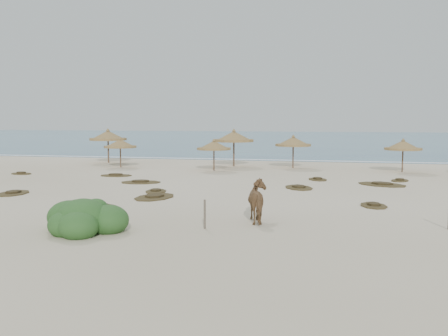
{
  "coord_description": "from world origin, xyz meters",
  "views": [
    {
      "loc": [
        6.32,
        -21.0,
        4.0
      ],
      "look_at": [
        0.53,
        5.0,
        1.31
      ],
      "focal_mm": 40.0,
      "sensor_mm": 36.0,
      "label": 1
    }
  ],
  "objects_px": {
    "palapa_1": "(120,144)",
    "horse": "(260,201)",
    "palapa_0": "(108,136)",
    "bush": "(84,219)"
  },
  "relations": [
    {
      "from": "palapa_1",
      "to": "horse",
      "type": "height_order",
      "value": "palapa_1"
    },
    {
      "from": "horse",
      "to": "bush",
      "type": "distance_m",
      "value": 6.52
    },
    {
      "from": "horse",
      "to": "palapa_1",
      "type": "bearing_deg",
      "value": -72.37
    },
    {
      "from": "palapa_1",
      "to": "horse",
      "type": "relative_size",
      "value": 1.63
    },
    {
      "from": "palapa_0",
      "to": "horse",
      "type": "height_order",
      "value": "palapa_0"
    },
    {
      "from": "palapa_1",
      "to": "horse",
      "type": "xyz_separation_m",
      "value": [
        14.22,
        -18.81,
        -1.08
      ]
    },
    {
      "from": "palapa_0",
      "to": "palapa_1",
      "type": "distance_m",
      "value": 4.58
    },
    {
      "from": "horse",
      "to": "bush",
      "type": "relative_size",
      "value": 0.63
    },
    {
      "from": "palapa_0",
      "to": "bush",
      "type": "relative_size",
      "value": 1.16
    },
    {
      "from": "palapa_1",
      "to": "palapa_0",
      "type": "bearing_deg",
      "value": 127.72
    }
  ]
}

